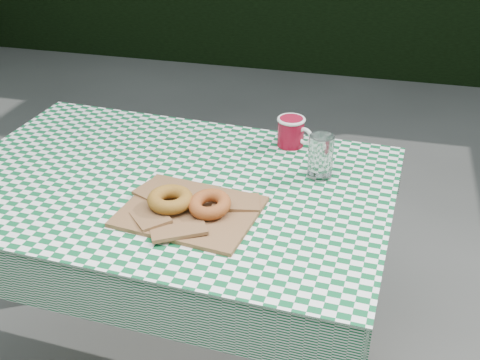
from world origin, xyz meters
name	(u,v)px	position (x,y,z in m)	size (l,w,h in m)	color
ground	(197,343)	(0.00, 0.00, 0.00)	(60.00, 60.00, 0.00)	#53534E
table	(176,293)	(0.01, -0.18, 0.38)	(1.15, 0.76, 0.75)	brown
tablecloth	(169,182)	(0.01, -0.18, 0.75)	(1.17, 0.78, 0.01)	#0D552C
paper_bag	(190,210)	(0.11, -0.31, 0.76)	(0.32, 0.26, 0.02)	brown
bagel_front	(170,199)	(0.06, -0.31, 0.79)	(0.11, 0.11, 0.03)	#996A1F
bagel_back	(210,204)	(0.16, -0.31, 0.79)	(0.10, 0.10, 0.03)	#9C5420
coffee_mug	(291,132)	(0.28, 0.11, 0.80)	(0.15, 0.15, 0.09)	maroon
drinking_glass	(321,157)	(0.39, -0.05, 0.82)	(0.07, 0.07, 0.12)	silver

